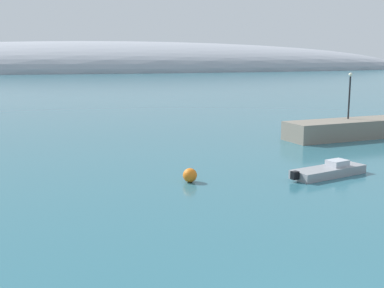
{
  "coord_description": "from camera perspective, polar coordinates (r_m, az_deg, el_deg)",
  "views": [
    {
      "loc": [
        -6.61,
        -10.54,
        7.71
      ],
      "look_at": [
        2.8,
        20.58,
        1.82
      ],
      "focal_mm": 45.68,
      "sensor_mm": 36.0,
      "label": 1
    }
  ],
  "objects": [
    {
      "name": "harbor_lamp_post",
      "position": [
        49.09,
        17.93,
        5.95
      ],
      "size": [
        0.36,
        0.36,
        4.4
      ],
      "color": "black",
      "rests_on": "breakwater_rocks"
    },
    {
      "name": "motorboat_grey_foreground",
      "position": [
        33.03,
        15.67,
        -3.03
      ],
      "size": [
        5.95,
        3.01,
        0.96
      ],
      "rotation": [
        0.0,
        0.0,
        0.27
      ],
      "color": "gray",
      "rests_on": "water"
    },
    {
      "name": "mooring_buoy_orange",
      "position": [
        30.18,
        -0.24,
        -3.67
      ],
      "size": [
        0.88,
        0.88,
        0.88
      ],
      "primitive_type": "sphere",
      "color": "orange",
      "rests_on": "water"
    },
    {
      "name": "distant_ridge",
      "position": [
        261.61,
        -8.88,
        8.46
      ],
      "size": [
        350.24,
        88.71,
        30.2
      ],
      "primitive_type": "ellipsoid",
      "color": "#999EA8",
      "rests_on": "ground"
    }
  ]
}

